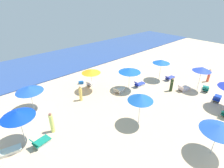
{
  "coord_description": "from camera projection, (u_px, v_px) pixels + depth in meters",
  "views": [
    {
      "loc": [
        -10.73,
        0.56,
        9.15
      ],
      "look_at": [
        -0.46,
        11.81,
        1.29
      ],
      "focal_mm": 28.11,
      "sensor_mm": 36.0,
      "label": 1
    }
  ],
  "objects": [
    {
      "name": "umbrella_4",
      "position": [
        130.0,
        70.0,
        17.78
      ],
      "size": [
        2.28,
        2.28,
        2.42
      ],
      "color": "silver",
      "rests_on": "ground_plane"
    },
    {
      "name": "umbrella_9",
      "position": [
        202.0,
        69.0,
        17.6
      ],
      "size": [
        1.86,
        1.86,
        2.64
      ],
      "color": "silver",
      "rests_on": "ground_plane"
    },
    {
      "name": "umbrella_6",
      "position": [
        219.0,
        128.0,
        10.37
      ],
      "size": [
        2.21,
        2.21,
        2.25
      ],
      "color": "silver",
      "rests_on": "ground_plane"
    },
    {
      "name": "umbrella_0",
      "position": [
        29.0,
        89.0,
        14.7
      ],
      "size": [
        2.28,
        2.28,
        2.26
      ],
      "color": "silver",
      "rests_on": "ground_plane"
    },
    {
      "name": "umbrella_3",
      "position": [
        17.0,
        114.0,
        11.07
      ],
      "size": [
        2.14,
        2.14,
        2.61
      ],
      "color": "silver",
      "rests_on": "ground_plane"
    },
    {
      "name": "ocean",
      "position": [
        57.0,
        62.0,
        26.39
      ],
      "size": [
        60.0,
        10.76,
        0.12
      ],
      "primitive_type": "cube",
      "color": "#2F4D92",
      "rests_on": "ground_plane"
    },
    {
      "name": "beachgoer_3",
      "position": [
        209.0,
        75.0,
        20.17
      ],
      "size": [
        0.4,
        0.4,
        1.6
      ],
      "rotation": [
        0.0,
        0.0,
        3.85
      ],
      "color": "#ED5238",
      "rests_on": "ground_plane"
    },
    {
      "name": "lounge_chair_9_0",
      "position": [
        206.0,
        88.0,
        18.53
      ],
      "size": [
        1.47,
        0.99,
        0.69
      ],
      "rotation": [
        0.0,
        0.0,
        1.91
      ],
      "color": "silver",
      "rests_on": "ground_plane"
    },
    {
      "name": "lounge_chair_3_0",
      "position": [
        8.0,
        151.0,
        11.2
      ],
      "size": [
        1.56,
        0.88,
        0.68
      ],
      "rotation": [
        0.0,
        0.0,
        1.36
      ],
      "color": "silver",
      "rests_on": "ground_plane"
    },
    {
      "name": "cooler_box_0",
      "position": [
        81.0,
        82.0,
        19.94
      ],
      "size": [
        0.63,
        0.6,
        0.33
      ],
      "primitive_type": "cube",
      "rotation": [
        0.0,
        0.0,
        2.46
      ],
      "color": "#1957A9",
      "rests_on": "ground_plane"
    },
    {
      "name": "lounge_chair_2_0",
      "position": [
        217.0,
        98.0,
        16.73
      ],
      "size": [
        1.55,
        0.83,
        0.73
      ],
      "rotation": [
        0.0,
        0.0,
        1.73
      ],
      "color": "silver",
      "rests_on": "ground_plane"
    },
    {
      "name": "lounge_chair_9_1",
      "position": [
        184.0,
        88.0,
        18.58
      ],
      "size": [
        1.5,
        0.87,
        0.7
      ],
      "rotation": [
        0.0,
        0.0,
        1.41
      ],
      "color": "silver",
      "rests_on": "ground_plane"
    },
    {
      "name": "lounge_chair_4_0",
      "position": [
        119.0,
        90.0,
        18.28
      ],
      "size": [
        1.49,
        0.89,
        0.61
      ],
      "rotation": [
        0.0,
        0.0,
        1.77
      ],
      "color": "silver",
      "rests_on": "ground_plane"
    },
    {
      "name": "beachgoer_2",
      "position": [
        172.0,
        85.0,
        18.23
      ],
      "size": [
        0.42,
        0.42,
        1.51
      ],
      "rotation": [
        0.0,
        0.0,
        2.58
      ],
      "color": "#24361C",
      "rests_on": "ground_plane"
    },
    {
      "name": "umbrella_8",
      "position": [
        141.0,
        97.0,
        12.85
      ],
      "size": [
        1.93,
        1.93,
        2.66
      ],
      "color": "silver",
      "rests_on": "ground_plane"
    },
    {
      "name": "lounge_chair_4_1",
      "position": [
        139.0,
        84.0,
        19.36
      ],
      "size": [
        1.36,
        0.65,
        0.72
      ],
      "rotation": [
        0.0,
        0.0,
        1.51
      ],
      "color": "silver",
      "rests_on": "ground_plane"
    },
    {
      "name": "umbrella_1",
      "position": [
        91.0,
        71.0,
        17.62
      ],
      "size": [
        1.91,
        1.91,
        2.44
      ],
      "color": "silver",
      "rests_on": "ground_plane"
    },
    {
      "name": "umbrella_7",
      "position": [
        161.0,
        61.0,
        19.92
      ],
      "size": [
        1.98,
        1.98,
        2.51
      ],
      "color": "silver",
      "rests_on": "ground_plane"
    },
    {
      "name": "beachgoer_1",
      "position": [
        81.0,
        94.0,
        16.62
      ],
      "size": [
        0.37,
        0.37,
        1.54
      ],
      "rotation": [
        0.0,
        0.0,
        0.28
      ],
      "color": "#F9D464",
      "rests_on": "ground_plane"
    },
    {
      "name": "lounge_chair_3_1",
      "position": [
        40.0,
        142.0,
        11.78
      ],
      "size": [
        1.3,
        0.86,
        0.77
      ],
      "rotation": [
        0.0,
        0.0,
        1.75
      ],
      "color": "silver",
      "rests_on": "ground_plane"
    },
    {
      "name": "beachgoer_0",
      "position": [
        52.0,
        123.0,
        12.75
      ],
      "size": [
        0.32,
        0.32,
        1.67
      ],
      "rotation": [
        0.0,
        0.0,
        4.63
      ],
      "color": "#E6F578",
      "rests_on": "ground_plane"
    },
    {
      "name": "lounge_chair_7_0",
      "position": [
        170.0,
        78.0,
        20.88
      ],
      "size": [
        1.47,
        0.68,
        0.62
      ],
      "rotation": [
        0.0,
        0.0,
        1.5
      ],
      "color": "silver",
      "rests_on": "ground_plane"
    },
    {
      "name": "lounge_chair_1_0",
      "position": [
        90.0,
        83.0,
        19.55
      ],
      "size": [
        1.35,
        1.03,
        0.64
      ],
      "rotation": [
        0.0,
        0.0,
        2.01
      ],
      "color": "silver",
      "rests_on": "ground_plane"
    }
  ]
}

